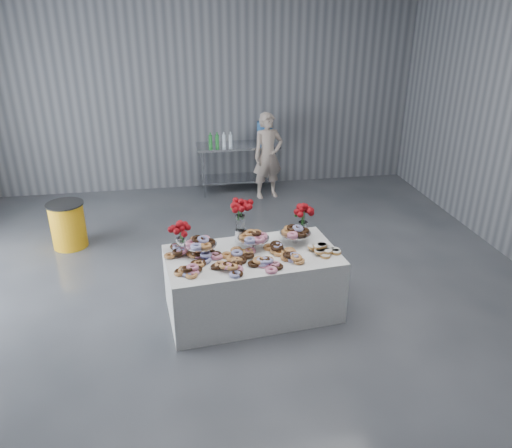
# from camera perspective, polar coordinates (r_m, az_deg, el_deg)

# --- Properties ---
(ground) EXTENTS (9.00, 9.00, 0.00)m
(ground) POSITION_cam_1_polar(r_m,az_deg,el_deg) (5.81, -2.52, -10.66)
(ground) COLOR #383A3F
(ground) RESTS_ON ground
(room_walls) EXTENTS (8.04, 9.04, 4.02)m
(room_walls) POSITION_cam_1_polar(r_m,az_deg,el_deg) (4.86, -6.56, 15.99)
(room_walls) COLOR slate
(room_walls) RESTS_ON ground
(display_table) EXTENTS (1.99, 1.18, 0.75)m
(display_table) POSITION_cam_1_polar(r_m,az_deg,el_deg) (5.72, -0.39, -6.80)
(display_table) COLOR white
(display_table) RESTS_ON ground
(prep_table) EXTENTS (1.50, 0.60, 0.90)m
(prep_table) POSITION_cam_1_polar(r_m,az_deg,el_deg) (9.31, -2.10, 7.40)
(prep_table) COLOR silver
(prep_table) RESTS_ON ground
(donut_mounds) EXTENTS (1.87, 0.97, 0.09)m
(donut_mounds) POSITION_cam_1_polar(r_m,az_deg,el_deg) (5.47, -0.32, -3.30)
(donut_mounds) COLOR #C37F47
(donut_mounds) RESTS_ON display_table
(cake_stand_left) EXTENTS (0.36, 0.36, 0.17)m
(cake_stand_left) POSITION_cam_1_polar(r_m,az_deg,el_deg) (5.50, -6.36, -2.17)
(cake_stand_left) COLOR silver
(cake_stand_left) RESTS_ON display_table
(cake_stand_mid) EXTENTS (0.36, 0.36, 0.17)m
(cake_stand_mid) POSITION_cam_1_polar(r_m,az_deg,el_deg) (5.61, -0.31, -1.46)
(cake_stand_mid) COLOR silver
(cake_stand_mid) RESTS_ON display_table
(cake_stand_right) EXTENTS (0.36, 0.36, 0.17)m
(cake_stand_right) POSITION_cam_1_polar(r_m,az_deg,el_deg) (5.75, 4.51, -0.88)
(cake_stand_right) COLOR silver
(cake_stand_right) RESTS_ON display_table
(danish_pile) EXTENTS (0.48, 0.48, 0.11)m
(danish_pile) POSITION_cam_1_polar(r_m,az_deg,el_deg) (5.60, 7.43, -2.69)
(danish_pile) COLOR white
(danish_pile) RESTS_ON display_table
(bouquet_left) EXTENTS (0.26, 0.26, 0.42)m
(bouquet_left) POSITION_cam_1_polar(r_m,az_deg,el_deg) (5.50, -8.66, -0.50)
(bouquet_left) COLOR white
(bouquet_left) RESTS_ON display_table
(bouquet_right) EXTENTS (0.26, 0.26, 0.42)m
(bouquet_right) POSITION_cam_1_polar(r_m,az_deg,el_deg) (5.86, 5.45, 1.27)
(bouquet_right) COLOR white
(bouquet_right) RESTS_ON display_table
(bouquet_center) EXTENTS (0.26, 0.26, 0.57)m
(bouquet_center) POSITION_cam_1_polar(r_m,az_deg,el_deg) (5.66, -1.82, 1.45)
(bouquet_center) COLOR silver
(bouquet_center) RESTS_ON display_table
(water_jug) EXTENTS (0.28, 0.28, 0.55)m
(water_jug) POSITION_cam_1_polar(r_m,az_deg,el_deg) (9.25, 0.98, 10.70)
(water_jug) COLOR #448FEA
(water_jug) RESTS_ON prep_table
(drink_bottles) EXTENTS (0.54, 0.08, 0.27)m
(drink_bottles) POSITION_cam_1_polar(r_m,az_deg,el_deg) (9.07, -4.08, 9.62)
(drink_bottles) COLOR #268C33
(drink_bottles) RESTS_ON prep_table
(person) EXTENTS (0.63, 0.48, 1.54)m
(person) POSITION_cam_1_polar(r_m,az_deg,el_deg) (8.98, 1.38, 7.79)
(person) COLOR #CC8C93
(person) RESTS_ON ground
(trash_barrel) EXTENTS (0.53, 0.53, 0.68)m
(trash_barrel) POSITION_cam_1_polar(r_m,az_deg,el_deg) (7.72, -20.70, -0.10)
(trash_barrel) COLOR #FEAD15
(trash_barrel) RESTS_ON ground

